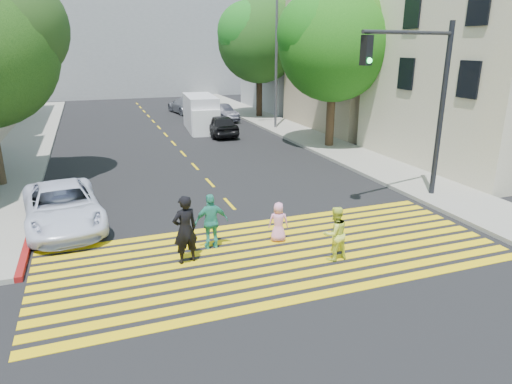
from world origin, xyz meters
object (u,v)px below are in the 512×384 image
tree_right_far (260,36)px  pedestrian_man (185,230)px  white_sedan (63,206)px  white_van (201,114)px  dark_car_near (220,125)px  silver_car (185,105)px  dark_car_parked (222,113)px  pedestrian_child (278,222)px  pedestrian_extra (211,222)px  pedestrian_woman (335,234)px  tree_right_near (336,39)px  traffic_signal (423,89)px

tree_right_far → pedestrian_man: tree_right_far is taller
tree_right_far → white_sedan: size_ratio=1.88×
white_van → dark_car_near: bearing=-67.5°
silver_car → dark_car_parked: bearing=101.0°
tree_right_far → pedestrian_child: tree_right_far is taller
white_sedan → pedestrian_extra: bearing=-45.3°
dark_car_near → dark_car_parked: dark_car_near is taller
dark_car_near → white_van: white_van is taller
pedestrian_woman → pedestrian_child: pedestrian_woman is taller
dark_car_parked → pedestrian_child: bearing=-110.7°
white_sedan → silver_car: silver_car is taller
pedestrian_extra → pedestrian_child: bearing=175.4°
tree_right_far → pedestrian_child: bearing=-109.2°
tree_right_near → dark_car_parked: bearing=106.2°
pedestrian_extra → white_van: white_van is taller
pedestrian_extra → white_sedan: bearing=-38.0°
white_van → silver_car: bearing=90.8°
dark_car_near → traffic_signal: 16.39m
tree_right_near → dark_car_near: (-5.19, 5.78, -5.41)m
pedestrian_woman → pedestrian_child: bearing=-66.4°
white_van → pedestrian_child: bearing=-91.6°
tree_right_far → traffic_signal: size_ratio=1.43×
tree_right_far → dark_car_near: size_ratio=2.24×
silver_car → pedestrian_man: bearing=69.7°
tree_right_far → pedestrian_man: bearing=-114.9°
pedestrian_extra → white_van: size_ratio=0.32×
dark_car_parked → pedestrian_man: bearing=-117.3°
traffic_signal → pedestrian_man: bearing=-180.0°
pedestrian_woman → dark_car_near: pedestrian_woman is taller
tree_right_near → pedestrian_child: bearing=-125.4°
pedestrian_extra → traffic_signal: bearing=-169.5°
silver_car → pedestrian_extra: bearing=71.2°
pedestrian_extra → white_sedan: (-4.24, 3.39, -0.15)m
pedestrian_woman → white_van: white_van is taller
pedestrian_man → white_van: size_ratio=0.37×
pedestrian_man → dark_car_parked: (7.77, 23.62, -0.34)m
pedestrian_child → dark_car_parked: 23.64m
pedestrian_woman → pedestrian_child: (-1.00, 1.72, -0.16)m
dark_car_near → white_van: bearing=-72.0°
tree_right_near → pedestrian_man: (-11.16, -11.97, -5.15)m
pedestrian_man → dark_car_near: size_ratio=0.46×
traffic_signal → tree_right_far: bearing=72.1°
pedestrian_child → silver_car: silver_car is taller
pedestrian_woman → white_sedan: 9.05m
tree_right_near → pedestrian_extra: (-10.24, -11.31, -5.29)m
white_sedan → dark_car_near: (9.29, 13.70, 0.02)m
dark_car_parked → white_van: bearing=-133.9°
tree_right_far → silver_car: size_ratio=1.94×
tree_right_near → dark_car_near: size_ratio=2.13×
pedestrian_extra → dark_car_parked: pedestrian_extra is taller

